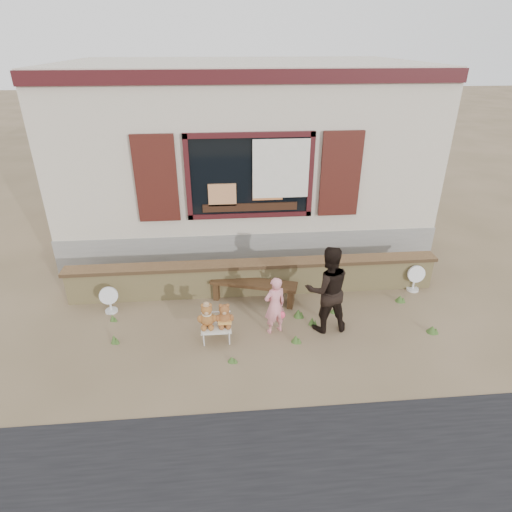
{
  "coord_description": "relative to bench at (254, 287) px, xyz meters",
  "views": [
    {
      "loc": [
        -0.6,
        -6.14,
        4.45
      ],
      "look_at": [
        0.0,
        0.6,
        1.0
      ],
      "focal_mm": 30.0,
      "sensor_mm": 36.0,
      "label": 1
    }
  ],
  "objects": [
    {
      "name": "teddy_bear_right",
      "position": [
        -0.57,
        -1.12,
        0.2
      ],
      "size": [
        0.3,
        0.26,
        0.41
      ],
      "primitive_type": null,
      "rotation": [
        0.0,
        0.0,
        -0.0
      ],
      "color": "brown",
      "rests_on": "folding_chair"
    },
    {
      "name": "ground",
      "position": [
        0.03,
        -0.69,
        -0.3
      ],
      "size": [
        80.0,
        80.0,
        0.0
      ],
      "primitive_type": "plane",
      "color": "brown",
      "rests_on": "ground"
    },
    {
      "name": "child",
      "position": [
        0.27,
        -0.98,
        0.22
      ],
      "size": [
        0.44,
        0.36,
        1.04
      ],
      "primitive_type": "imported",
      "rotation": [
        0.0,
        0.0,
        3.48
      ],
      "color": "pink",
      "rests_on": "ground"
    },
    {
      "name": "fan_left",
      "position": [
        -2.62,
        -0.14,
        -0.04
      ],
      "size": [
        0.34,
        0.22,
        0.53
      ],
      "rotation": [
        0.0,
        0.0,
        0.19
      ],
      "color": "white",
      "rests_on": "ground"
    },
    {
      "name": "bench",
      "position": [
        0.0,
        0.0,
        0.0
      ],
      "size": [
        1.64,
        0.8,
        0.41
      ],
      "rotation": [
        0.0,
        0.0,
        -0.29
      ],
      "color": "#382413",
      "rests_on": "ground"
    },
    {
      "name": "grass_tufts",
      "position": [
        0.8,
        -0.84,
        -0.24
      ],
      "size": [
        5.6,
        1.57,
        0.16
      ],
      "color": "#3D5F26",
      "rests_on": "ground"
    },
    {
      "name": "shopfront",
      "position": [
        0.03,
        3.79,
        1.7
      ],
      "size": [
        8.04,
        5.13,
        4.0
      ],
      "color": "#B5A792",
      "rests_on": "ground"
    },
    {
      "name": "brick_wall",
      "position": [
        0.03,
        0.31,
        0.04
      ],
      "size": [
        7.1,
        0.36,
        0.67
      ],
      "color": "tan",
      "rests_on": "ground"
    },
    {
      "name": "teddy_bear_left",
      "position": [
        -0.85,
        -1.12,
        0.21
      ],
      "size": [
        0.31,
        0.27,
        0.43
      ],
      "primitive_type": null,
      "rotation": [
        0.0,
        0.0,
        -0.0
      ],
      "color": "brown",
      "rests_on": "folding_chair"
    },
    {
      "name": "adult",
      "position": [
        1.14,
        -0.95,
        0.47
      ],
      "size": [
        0.77,
        0.62,
        1.53
      ],
      "primitive_type": "imported",
      "rotation": [
        0.0,
        0.0,
        3.19
      ],
      "color": "black",
      "rests_on": "ground"
    },
    {
      "name": "folding_chair",
      "position": [
        -0.71,
        -1.12,
        -0.03
      ],
      "size": [
        0.48,
        0.43,
        0.3
      ],
      "rotation": [
        0.0,
        0.0,
        -0.0
      ],
      "color": "silver",
      "rests_on": "ground"
    },
    {
      "name": "fan_right",
      "position": [
        3.17,
        0.11,
        -0.02
      ],
      "size": [
        0.34,
        0.23,
        0.55
      ],
      "rotation": [
        0.0,
        0.0,
        -0.01
      ],
      "color": "white",
      "rests_on": "ground"
    }
  ]
}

